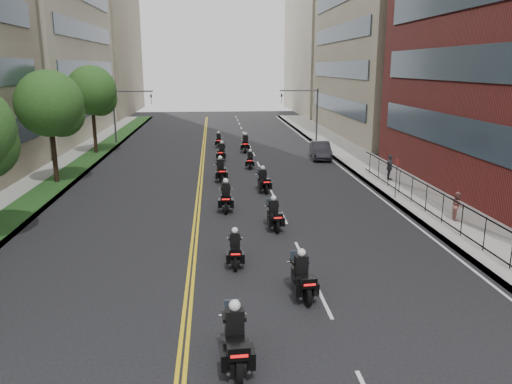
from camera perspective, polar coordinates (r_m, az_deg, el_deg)
sidewalk_right at (r=38.22m, az=14.25°, el=1.99°), size 4.00×90.00×0.15m
sidewalk_left at (r=37.93m, az=-22.50°, el=1.25°), size 4.00×90.00×0.15m
grass_strip at (r=37.67m, az=-21.36°, el=1.42°), size 2.00×90.00×0.04m
building_right_tan at (r=62.69m, az=16.66°, el=20.17°), size 15.11×28.00×30.00m
building_right_far at (r=91.12m, az=9.47°, el=17.23°), size 15.00×28.00×26.00m
building_left_far at (r=91.02m, az=-19.44°, el=16.65°), size 16.00×28.00×26.00m
iron_fence at (r=26.01m, az=21.49°, el=-2.34°), size 0.05×28.00×1.50m
street_trees at (r=30.89m, az=-25.17°, el=7.79°), size 4.40×38.40×7.98m
traffic_signal_right at (r=53.40m, az=5.99°, el=9.64°), size 4.09×0.20×5.60m
traffic_signal_left at (r=53.23m, az=-14.91°, el=9.23°), size 4.09×0.20×5.60m
motorcycle_0 at (r=13.90m, az=-2.35°, el=-16.66°), size 0.61×2.52×1.86m
motorcycle_1 at (r=17.72m, az=5.29°, el=-9.77°), size 0.63×2.33×1.72m
motorcycle_2 at (r=20.36m, az=-2.41°, el=-6.67°), size 0.49×2.10×1.55m
motorcycle_3 at (r=24.75m, az=2.08°, el=-2.73°), size 0.61×2.27×1.68m
motorcycle_4 at (r=27.90m, az=-3.46°, el=-0.68°), size 0.57×2.46×1.81m
motorcycle_5 at (r=32.01m, az=0.83°, el=1.20°), size 0.69×2.28×1.68m
motorcycle_6 at (r=35.08m, az=-4.07°, el=2.39°), size 0.64×2.43×1.79m
motorcycle_7 at (r=39.51m, az=-0.68°, el=3.61°), size 0.60×2.07×1.53m
motorcycle_8 at (r=42.76m, az=-3.93°, el=4.48°), size 0.71×2.32×1.72m
motorcycle_9 at (r=47.04m, az=-1.22°, el=5.46°), size 0.67×2.51×1.85m
motorcycle_10 at (r=50.24m, az=-4.29°, el=5.86°), size 0.49×2.12×1.57m
parked_sedan at (r=43.99m, az=7.39°, el=4.74°), size 1.97×4.57×1.46m
pedestrian_b at (r=27.64m, az=22.03°, el=-1.48°), size 0.72×0.84×1.48m
pedestrian_c at (r=35.84m, az=15.03°, el=2.73°), size 0.56×1.09×1.78m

